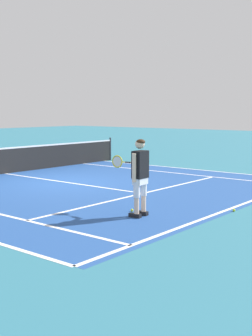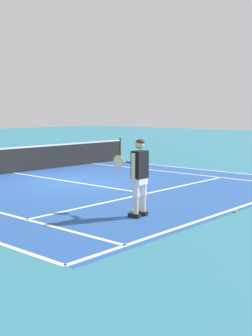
% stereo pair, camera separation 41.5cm
% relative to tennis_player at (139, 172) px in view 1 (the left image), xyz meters
% --- Properties ---
extents(ground_plane, '(80.00, 80.00, 0.00)m').
position_rel_tennis_player_xyz_m(ground_plane, '(2.28, 4.72, -0.99)').
color(ground_plane, teal).
extents(court_inner_surface, '(10.98, 9.63, 0.00)m').
position_rel_tennis_player_xyz_m(court_inner_surface, '(2.28, 3.39, -0.99)').
color(court_inner_surface, '#234C93').
rests_on(court_inner_surface, ground).
extents(line_baseline, '(10.98, 0.10, 0.01)m').
position_rel_tennis_player_xyz_m(line_baseline, '(2.28, -1.22, -0.99)').
color(line_baseline, white).
rests_on(line_baseline, ground).
extents(line_service, '(8.23, 0.10, 0.01)m').
position_rel_tennis_player_xyz_m(line_service, '(2.28, 1.61, -0.99)').
color(line_service, white).
rests_on(line_service, ground).
extents(line_centre_service, '(0.10, 6.40, 0.01)m').
position_rel_tennis_player_xyz_m(line_centre_service, '(2.28, 4.81, -0.99)').
color(line_centre_service, white).
rests_on(line_centre_service, ground).
extents(line_singles_right, '(0.10, 9.23, 0.01)m').
position_rel_tennis_player_xyz_m(line_singles_right, '(6.40, 3.39, -0.99)').
color(line_singles_right, white).
rests_on(line_singles_right, ground).
extents(line_doubles_right, '(0.10, 9.23, 0.01)m').
position_rel_tennis_player_xyz_m(line_doubles_right, '(7.77, 3.39, -0.99)').
color(line_doubles_right, white).
rests_on(line_doubles_right, ground).
extents(tennis_net, '(11.96, 0.08, 1.07)m').
position_rel_tennis_player_xyz_m(tennis_net, '(2.28, 8.01, -0.49)').
color(tennis_net, '#333338').
rests_on(tennis_net, ground).
extents(tennis_player, '(0.62, 1.15, 1.71)m').
position_rel_tennis_player_xyz_m(tennis_player, '(0.00, 0.00, 0.00)').
color(tennis_player, black).
rests_on(tennis_player, ground).
extents(tennis_ball_near_feet, '(0.07, 0.07, 0.07)m').
position_rel_tennis_player_xyz_m(tennis_ball_near_feet, '(1.76, -1.42, -0.96)').
color(tennis_ball_near_feet, '#CCE02D').
rests_on(tennis_ball_near_feet, ground).
extents(tennis_ball_by_baseline, '(0.07, 0.07, 0.07)m').
position_rel_tennis_player_xyz_m(tennis_ball_by_baseline, '(0.26, 0.41, -0.96)').
color(tennis_ball_by_baseline, '#CCE02D').
rests_on(tennis_ball_by_baseline, ground).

